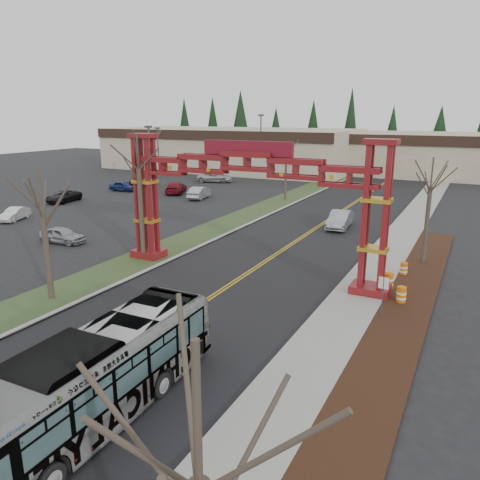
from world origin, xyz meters
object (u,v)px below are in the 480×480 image
Objects in this scene: parked_car_near_c at (63,196)px; barrel_mid at (388,282)px; parked_car_far_a at (200,193)px; parked_car_far_c at (136,183)px; parked_car_near_a at (62,235)px; transit_bus at (92,380)px; light_pole_near at (150,161)px; barrel_south at (401,295)px; barrel_north at (404,269)px; light_pole_mid at (158,152)px; parked_car_mid_a at (176,188)px; retail_building_west at (232,149)px; bare_tree_median_near at (42,208)px; bare_tree_right_far at (431,187)px; street_sign at (383,289)px; parked_car_mid_b at (123,186)px; bare_tree_median_far at (286,158)px; light_pole_far at (261,142)px; silver_sedan at (340,220)px; retail_building_east at (464,155)px; parked_car_near_b at (15,214)px; parked_car_far_b at (215,177)px; bare_tree_median_mid at (139,170)px; gateway_arch at (247,183)px.

parked_car_near_c is 4.54× the size of barrel_mid.
parked_car_far_a is 13.00m from parked_car_far_c.
transit_bus is at bearing -135.02° from parked_car_near_a.
light_pole_near is 33.49m from barrel_south.
light_pole_mid is at bearing 146.71° from barrel_north.
parked_car_mid_a is 5.31× the size of barrel_south.
retail_building_west is 6.14× the size of bare_tree_median_near.
barrel_south is (-0.19, -8.31, -4.91)m from bare_tree_right_far.
parked_car_mid_b is at bearing 146.67° from street_sign.
bare_tree_median_far is at bearing 123.53° from barrel_mid.
bare_tree_right_far is (40.45, -18.13, 4.69)m from parked_car_far_c.
parked_car_near_c is at bearing 30.77° from parked_car_mid_a.
light_pole_far is at bearing 57.29° from parked_car_near_c.
parked_car_far_c is (-0.45, -28.05, -3.05)m from retail_building_west.
silver_sedan is 21.04m from parked_car_far_a.
barrel_north is at bearing -53.99° from light_pole_far.
bare_tree_right_far is at bearing 88.68° from barrel_south.
silver_sedan is 13.27m from barrel_north.
silver_sedan is 5.35× the size of barrel_north.
parked_car_mid_a is at bearing -80.61° from parked_car_mid_b.
retail_building_east is at bearing 39.04° from parked_car_near_c.
parked_car_far_c is 0.49× the size of light_pole_far.
parked_car_near_b is 0.46× the size of light_pole_mid.
street_sign is (28.60, -18.22, -3.58)m from light_pole_near.
parked_car_mid_a is 11.06m from light_pole_near.
parked_car_near_b is 32.54m from parked_car_far_b.
parked_car_far_b is 5.47× the size of barrel_south.
transit_bus is at bearing -56.48° from bare_tree_median_mid.
street_sign is 4.46m from barrel_mid.
parked_car_near_b reaches higher than barrel_south.
bare_tree_median_mid reaches higher than bare_tree_right_far.
gateway_arch is 4.68× the size of parked_car_near_a.
transit_bus reaches higher than street_sign.
parked_car_near_c is at bearing 161.26° from barrel_south.
light_pole_mid is (-5.42, -6.79, 4.07)m from parked_car_far_b.
light_pole_far is 11.25× the size of barrel_north.
bare_tree_right_far is (40.28, -15.18, 4.74)m from parked_car_mid_b.
parked_car_far_a is 36.14m from barrel_south.
retail_building_west reaches higher than parked_car_far_a.
light_pole_far is (-11.04, 52.09, 0.61)m from bare_tree_median_near.
silver_sedan is 0.65× the size of bare_tree_right_far.
barrel_north is (39.20, -49.59, -3.31)m from retail_building_west.
parked_car_near_a is at bearing -153.51° from parked_car_mid_b.
light_pole_near reaches higher than parked_car_near_c.
parked_car_near_a is 1.73× the size of street_sign.
gateway_arch is 3.77× the size of parked_car_near_c.
parked_car_mid_b is (-2.70, 19.03, 0.03)m from parked_car_near_b.
parked_car_mid_b is at bearing 162.63° from silver_sedan.
parked_car_mid_a is 37.00m from bare_tree_median_near.
parked_car_mid_a is 8.73m from light_pole_mid.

